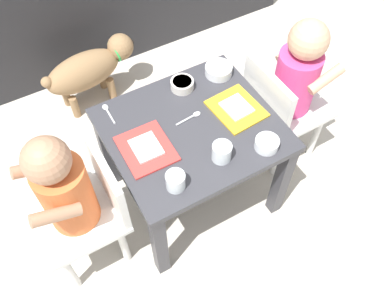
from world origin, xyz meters
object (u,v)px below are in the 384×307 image
(veggie_bowl_near, at_px, (182,84))
(spoon_by_right_tray, at_px, (191,117))
(water_cup_right, at_px, (176,182))
(food_tray_right, at_px, (237,108))
(seated_child_left, at_px, (70,193))
(cereal_bowl_left_side, at_px, (267,143))
(dog, at_px, (90,69))
(veggie_bowl_far, at_px, (219,70))
(dining_table, at_px, (192,141))
(water_cup_left, at_px, (222,153))
(spoon_by_left_tray, at_px, (108,112))
(food_tray_left, at_px, (146,148))
(seated_child_right, at_px, (294,80))

(veggie_bowl_near, height_order, spoon_by_right_tray, veggie_bowl_near)
(water_cup_right, bearing_deg, food_tray_right, 27.00)
(seated_child_left, relative_size, veggie_bowl_near, 8.08)
(seated_child_left, relative_size, cereal_bowl_left_side, 8.62)
(dog, distance_m, water_cup_right, 0.91)
(seated_child_left, distance_m, food_tray_right, 0.62)
(cereal_bowl_left_side, bearing_deg, seated_child_left, 165.23)
(food_tray_right, relative_size, cereal_bowl_left_side, 2.42)
(water_cup_right, xyz_separation_m, veggie_bowl_far, (0.37, 0.35, -0.01))
(dining_table, relative_size, water_cup_left, 9.02)
(veggie_bowl_far, bearing_deg, dining_table, -140.52)
(dog, height_order, water_cup_right, water_cup_right)
(food_tray_right, relative_size, veggie_bowl_near, 2.27)
(water_cup_right, distance_m, veggie_bowl_far, 0.50)
(spoon_by_left_tray, bearing_deg, cereal_bowl_left_side, -45.17)
(cereal_bowl_left_side, bearing_deg, food_tray_right, 88.62)
(dining_table, xyz_separation_m, water_cup_right, (-0.16, -0.17, 0.10))
(spoon_by_left_tray, bearing_deg, veggie_bowl_far, -3.49)
(spoon_by_left_tray, bearing_deg, dining_table, -42.46)
(food_tray_left, height_order, veggie_bowl_far, veggie_bowl_far)
(seated_child_right, height_order, spoon_by_right_tray, seated_child_right)
(food_tray_left, xyz_separation_m, water_cup_right, (0.02, -0.17, 0.02))
(dining_table, distance_m, seated_child_left, 0.45)
(food_tray_left, xyz_separation_m, veggie_bowl_near, (0.23, 0.18, 0.01))
(seated_child_right, relative_size, spoon_by_left_tray, 6.74)
(water_cup_left, distance_m, veggie_bowl_near, 0.33)
(water_cup_right, relative_size, spoon_by_right_tray, 0.60)
(food_tray_right, xyz_separation_m, spoon_by_right_tray, (-0.16, 0.05, -0.00))
(water_cup_left, height_order, cereal_bowl_left_side, water_cup_left)
(seated_child_right, xyz_separation_m, spoon_by_left_tray, (-0.66, 0.18, 0.02))
(veggie_bowl_far, bearing_deg, food_tray_right, -101.87)
(veggie_bowl_far, distance_m, cereal_bowl_left_side, 0.36)
(seated_child_right, relative_size, water_cup_left, 10.66)
(seated_child_left, distance_m, food_tray_left, 0.27)
(dog, relative_size, water_cup_right, 7.71)
(veggie_bowl_near, bearing_deg, spoon_by_right_tray, -107.30)
(seated_child_right, relative_size, spoon_by_right_tray, 6.69)
(water_cup_left, bearing_deg, food_tray_right, 43.66)
(veggie_bowl_far, distance_m, spoon_by_right_tray, 0.24)
(water_cup_left, distance_m, cereal_bowl_left_side, 0.15)
(seated_child_right, bearing_deg, food_tray_left, -177.60)
(water_cup_left, height_order, spoon_by_left_tray, water_cup_left)
(dog, relative_size, cereal_bowl_left_side, 5.93)
(spoon_by_left_tray, bearing_deg, veggie_bowl_near, -4.77)
(seated_child_left, distance_m, cereal_bowl_left_side, 0.63)
(seated_child_left, relative_size, water_cup_left, 10.74)
(water_cup_left, bearing_deg, spoon_by_left_tray, 123.96)
(dining_table, bearing_deg, water_cup_right, -131.74)
(cereal_bowl_left_side, bearing_deg, spoon_by_left_tray, 134.83)
(seated_child_left, height_order, veggie_bowl_far, seated_child_left)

